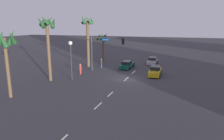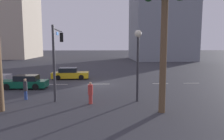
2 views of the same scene
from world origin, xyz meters
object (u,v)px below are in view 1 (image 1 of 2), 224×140
palm_tree_0 (47,32)px  palm_tree_1 (88,32)px  car_1 (152,61)px  traffic_signal (103,47)px  pedestrian_0 (101,63)px  palm_tree_2 (103,39)px  streetlamp (71,53)px  car_2 (155,71)px  palm_tree_3 (5,45)px  car_0 (127,65)px  pedestrian_1 (80,69)px

palm_tree_0 → palm_tree_1: size_ratio=0.95×
car_1 → traffic_signal: bearing=143.1°
pedestrian_0 → palm_tree_1: size_ratio=0.18×
traffic_signal → palm_tree_1: size_ratio=0.62×
traffic_signal → palm_tree_2: size_ratio=0.96×
traffic_signal → palm_tree_2: palm_tree_2 is taller
traffic_signal → streetlamp: size_ratio=1.07×
palm_tree_2 → car_2: bearing=-126.2°
palm_tree_0 → palm_tree_1: 11.00m
palm_tree_3 → car_2: bearing=-41.7°
palm_tree_0 → palm_tree_3: 7.40m
car_2 → pedestrian_0: 10.37m
palm_tree_2 → palm_tree_0: bearing=176.3°
car_0 → streetlamp: size_ratio=0.83×
pedestrian_1 → palm_tree_0: palm_tree_0 is taller
traffic_signal → palm_tree_0: size_ratio=0.66×
car_0 → pedestrian_0: 4.81m
car_2 → palm_tree_0: (-8.20, 13.84, 6.25)m
car_0 → pedestrian_1: (-7.06, 5.98, 0.26)m
palm_tree_2 → car_1: bearing=-90.6°
traffic_signal → streetlamp: bearing=161.7°
pedestrian_1 → palm_tree_0: bearing=155.7°
palm_tree_3 → car_0: bearing=-23.0°
car_2 → palm_tree_3: palm_tree_3 is taller
car_2 → pedestrian_1: size_ratio=2.78×
palm_tree_0 → palm_tree_2: size_ratio=1.46×
car_2 → pedestrian_1: pedestrian_1 is taller
pedestrian_0 → palm_tree_1: palm_tree_1 is taller
car_0 → traffic_signal: bearing=141.8°
pedestrian_0 → pedestrian_1: pedestrian_0 is taller
car_0 → palm_tree_2: 9.89m
car_0 → palm_tree_2: (5.53, 7.08, 4.14)m
traffic_signal → palm_tree_0: bearing=147.7°
palm_tree_2 → traffic_signal: bearing=-158.0°
pedestrian_0 → car_2: bearing=-101.9°
traffic_signal → palm_tree_0: palm_tree_0 is taller
traffic_signal → palm_tree_3: 16.10m
traffic_signal → streetlamp: 7.06m
streetlamp → palm_tree_0: size_ratio=0.61×
car_2 → streetlamp: bearing=122.3°
car_0 → palm_tree_1: (-1.01, 7.46, 5.91)m
car_2 → streetlamp: 13.50m
streetlamp → pedestrian_1: streetlamp is taller
car_0 → palm_tree_2: size_ratio=0.75×
pedestrian_0 → palm_tree_3: palm_tree_3 is taller
palm_tree_0 → palm_tree_2: bearing=-3.7°
pedestrian_0 → pedestrian_1: size_ratio=1.03×
palm_tree_0 → pedestrian_1: bearing=-24.3°
pedestrian_0 → palm_tree_0: bearing=160.3°
palm_tree_0 → car_0: bearing=-34.4°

